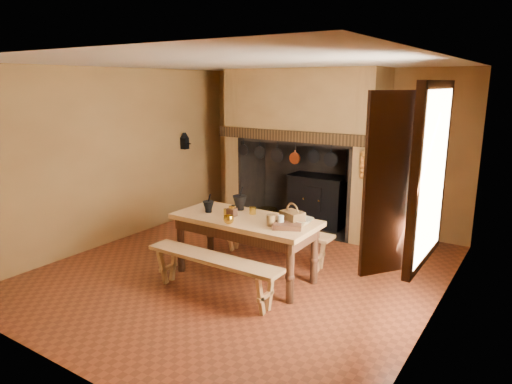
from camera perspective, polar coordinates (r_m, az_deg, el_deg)
floor at (r=6.48m, az=-1.55°, el=-9.78°), size 5.50×5.50×0.00m
ceiling at (r=5.96m, az=-1.72°, el=15.82°), size 5.50×5.50×0.00m
back_wall at (r=8.43m, az=9.16°, el=5.42°), size 5.00×0.02×2.80m
wall_left at (r=7.75m, az=-17.03°, el=4.30°), size 0.02×5.50×2.80m
wall_right at (r=5.09m, az=22.12°, el=-0.64°), size 0.02×5.50×2.80m
wall_front at (r=4.18m, az=-23.76°, el=-3.75°), size 5.00×0.02×2.80m
chimney_breast at (r=8.12m, az=6.02°, el=8.14°), size 2.95×0.96×2.80m
iron_range at (r=8.36m, az=7.81°, el=-1.01°), size 1.12×0.55×1.60m
hearth_pans at (r=8.73m, az=1.10°, el=-2.90°), size 0.51×0.62×0.20m
hanging_pans at (r=7.76m, az=3.98°, el=4.57°), size 1.92×0.29×0.27m
onion_string at (r=7.19m, az=13.25°, el=3.30°), size 0.12×0.10×0.46m
herb_bunch at (r=7.13m, az=14.62°, el=3.54°), size 0.20×0.20×0.35m
window at (r=4.68m, az=19.64°, el=2.16°), size 0.39×1.75×1.76m
wall_coffee_mill at (r=8.74m, az=-8.91°, el=6.48°), size 0.23×0.16×0.31m
work_table at (r=6.03m, az=-1.35°, el=-4.40°), size 1.94×0.86×0.84m
bench_front at (r=5.62m, az=-5.39°, el=-9.28°), size 1.85×0.32×0.52m
bench_back at (r=6.72m, az=2.29°, el=-5.41°), size 1.81×0.32×0.51m
mortar_large at (r=6.32m, az=-2.04°, el=-1.25°), size 0.20×0.20×0.34m
mortar_small at (r=6.24m, az=-5.97°, el=-1.76°), size 0.15×0.15×0.26m
coffee_grinder at (r=6.03m, az=-3.03°, el=-2.45°), size 0.15×0.12×0.17m
brass_mug_a at (r=6.07m, az=-3.71°, el=-2.54°), size 0.11×0.11×0.09m
brass_mug_b at (r=6.12m, az=-0.43°, el=-2.32°), size 0.10×0.10×0.10m
mixing_bowl at (r=5.73m, az=5.65°, el=-3.64°), size 0.30×0.30×0.07m
stoneware_crock at (r=5.63m, az=1.88°, el=-3.54°), size 0.13×0.13×0.14m
glass_jar at (r=5.61m, az=3.11°, el=-3.63°), size 0.09×0.09×0.14m
wicker_basket at (r=5.72m, az=4.56°, el=-3.12°), size 0.33×0.29×0.27m
wooden_tray at (r=5.55m, az=3.95°, el=-4.25°), size 0.41×0.36×0.06m
brass_cup at (r=5.72m, az=-3.43°, el=-3.47°), size 0.17×0.17×0.10m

